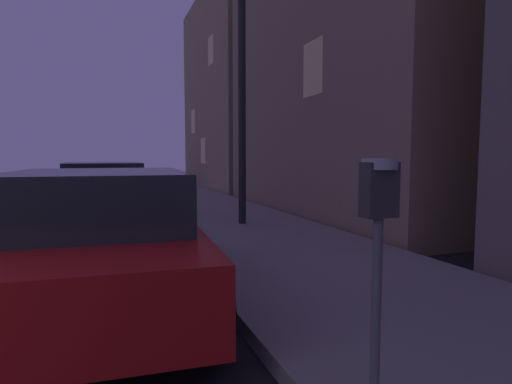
% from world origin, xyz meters
% --- Properties ---
extents(parking_meter, '(0.19, 0.19, 1.42)m').
position_xyz_m(parking_meter, '(4.30, 0.90, 1.22)').
color(parking_meter, '#59595B').
rests_on(parking_meter, sidewalk).
extents(car_red, '(2.30, 4.23, 1.43)m').
position_xyz_m(car_red, '(2.85, 3.59, 0.72)').
color(car_red, maroon).
rests_on(car_red, ground).
extents(car_blue, '(2.23, 4.17, 1.43)m').
position_xyz_m(car_blue, '(2.85, 9.47, 0.71)').
color(car_blue, navy).
rests_on(car_blue, ground).
extents(street_lamp, '(0.44, 0.44, 5.29)m').
position_xyz_m(street_lamp, '(5.65, 7.45, 3.67)').
color(street_lamp, black).
rests_on(street_lamp, sidewalk).
extents(building_mid, '(7.35, 9.36, 8.94)m').
position_xyz_m(building_mid, '(10.97, 8.91, 4.47)').
color(building_mid, '#8C7259').
rests_on(building_mid, ground).
extents(building_far, '(6.12, 8.89, 9.14)m').
position_xyz_m(building_far, '(10.36, 18.60, 4.57)').
color(building_far, '#998466').
rests_on(building_far, ground).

